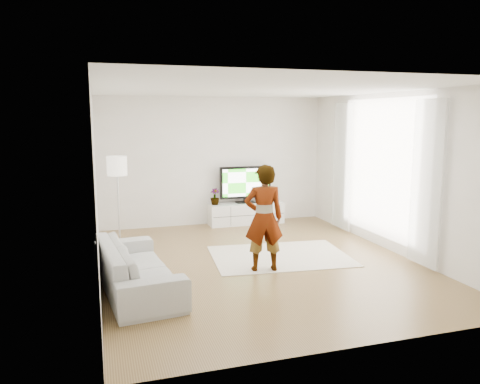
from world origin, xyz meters
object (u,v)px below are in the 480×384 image
object	(u,v)px
player	(264,218)
sofa	(137,266)
television	(246,183)
rug	(280,256)
media_console	(246,213)
floor_lamp	(117,170)

from	to	relation	value
player	sofa	world-z (taller)	player
player	sofa	size ratio (longest dim) A/B	0.73
television	rug	xyz separation A→B (m)	(-0.20, -2.57, -0.91)
player	sofa	bearing A→B (deg)	16.40
media_console	rug	size ratio (longest dim) A/B	0.73
rug	player	distance (m)	1.16
floor_lamp	sofa	bearing A→B (deg)	-87.73
rug	floor_lamp	distance (m)	3.41
television	sofa	distance (m)	4.39
media_console	sofa	world-z (taller)	sofa
media_console	television	xyz separation A→B (m)	(-0.00, 0.03, 0.68)
media_console	sofa	xyz separation A→B (m)	(-2.68, -3.40, 0.09)
rug	sofa	distance (m)	2.65
rug	player	bearing A→B (deg)	-130.74
sofa	floor_lamp	size ratio (longest dim) A/B	1.37
media_console	floor_lamp	xyz separation A→B (m)	(-2.79, -0.81, 1.16)
television	rug	distance (m)	2.74
sofa	rug	bearing A→B (deg)	-77.25
rug	media_console	bearing A→B (deg)	85.49
media_console	player	distance (m)	3.30
media_console	player	bearing A→B (deg)	-102.98
sofa	floor_lamp	xyz separation A→B (m)	(-0.10, 2.59, 1.07)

